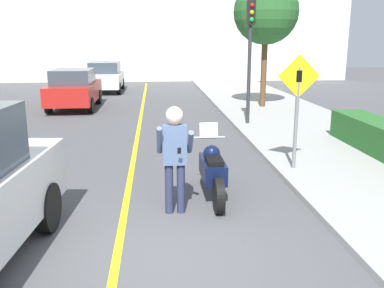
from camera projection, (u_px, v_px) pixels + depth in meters
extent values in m
plane|color=#4C4C4F|center=(161.00, 256.00, 5.83)|extent=(80.00, 80.00, 0.00)
cube|color=#9E9E99|center=(362.00, 162.00, 10.09)|extent=(4.40, 44.00, 0.12)
cube|color=yellow|center=(135.00, 149.00, 11.59)|extent=(0.12, 36.00, 0.01)
cube|color=beige|center=(154.00, 18.00, 29.97)|extent=(28.00, 1.20, 8.76)
cylinder|color=black|center=(219.00, 196.00, 7.22)|extent=(0.14, 0.62, 0.62)
cylinder|color=black|center=(207.00, 168.00, 8.76)|extent=(0.14, 0.62, 0.62)
cube|color=#0C1433|center=(213.00, 169.00, 7.94)|extent=(0.40, 1.10, 0.36)
sphere|color=#0C1433|center=(212.00, 153.00, 8.02)|extent=(0.32, 0.32, 0.32)
cube|color=black|center=(215.00, 161.00, 7.64)|extent=(0.28, 0.48, 0.10)
cylinder|color=silver|center=(209.00, 137.00, 8.35)|extent=(0.62, 0.03, 0.03)
cube|color=silver|center=(209.00, 131.00, 8.39)|extent=(0.36, 0.12, 0.31)
cylinder|color=#282D4C|center=(169.00, 189.00, 7.21)|extent=(0.14, 0.14, 0.86)
cylinder|color=#282D4C|center=(181.00, 188.00, 7.23)|extent=(0.14, 0.14, 0.86)
cube|color=slate|center=(175.00, 145.00, 7.04)|extent=(0.40, 0.22, 0.66)
cylinder|color=slate|center=(159.00, 140.00, 6.90)|extent=(0.09, 0.40, 0.51)
cylinder|color=slate|center=(190.00, 142.00, 6.93)|extent=(0.09, 0.46, 0.46)
sphere|color=tan|center=(174.00, 118.00, 6.93)|extent=(0.24, 0.24, 0.24)
sphere|color=white|center=(174.00, 115.00, 6.92)|extent=(0.28, 0.28, 0.28)
cube|color=black|center=(179.00, 151.00, 6.78)|extent=(0.06, 0.05, 0.11)
cylinder|color=black|center=(47.00, 208.00, 6.53)|extent=(0.28, 0.77, 0.76)
cylinder|color=slate|center=(296.00, 119.00, 9.21)|extent=(0.08, 0.08, 2.21)
cube|color=yellow|center=(299.00, 76.00, 8.97)|extent=(0.91, 0.02, 0.91)
cube|color=black|center=(299.00, 76.00, 8.96)|extent=(0.12, 0.01, 0.24)
cylinder|color=#2D2D30|center=(249.00, 64.00, 14.13)|extent=(0.12, 0.12, 3.99)
cube|color=black|center=(251.00, 13.00, 13.73)|extent=(0.26, 0.22, 0.76)
sphere|color=red|center=(252.00, 5.00, 13.56)|extent=(0.14, 0.14, 0.14)
sphere|color=gold|center=(252.00, 12.00, 13.61)|extent=(0.14, 0.14, 0.14)
sphere|color=green|center=(252.00, 20.00, 13.66)|extent=(0.14, 0.14, 0.14)
cylinder|color=brown|center=(264.00, 71.00, 17.94)|extent=(0.24, 0.24, 2.96)
sphere|color=#285B28|center=(266.00, 12.00, 17.37)|extent=(2.65, 2.65, 2.65)
cylinder|color=black|center=(62.00, 97.00, 19.61)|extent=(0.22, 0.64, 0.64)
cylinder|color=black|center=(99.00, 97.00, 19.75)|extent=(0.22, 0.64, 0.64)
cylinder|color=black|center=(48.00, 106.00, 17.09)|extent=(0.22, 0.64, 0.64)
cylinder|color=black|center=(90.00, 105.00, 17.23)|extent=(0.22, 0.64, 0.64)
cube|color=#B21E19|center=(75.00, 92.00, 18.33)|extent=(1.80, 4.20, 0.76)
cube|color=#38424C|center=(73.00, 76.00, 18.01)|extent=(1.58, 2.18, 0.60)
cylinder|color=black|center=(94.00, 84.00, 25.60)|extent=(0.22, 0.64, 0.64)
cylinder|color=black|center=(122.00, 84.00, 25.74)|extent=(0.22, 0.64, 0.64)
cylinder|color=black|center=(88.00, 89.00, 23.08)|extent=(0.22, 0.64, 0.64)
cylinder|color=black|center=(119.00, 88.00, 23.22)|extent=(0.22, 0.64, 0.64)
cube|color=white|center=(106.00, 79.00, 24.32)|extent=(1.80, 4.20, 0.76)
cube|color=#38424C|center=(105.00, 67.00, 24.00)|extent=(1.58, 2.18, 0.60)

